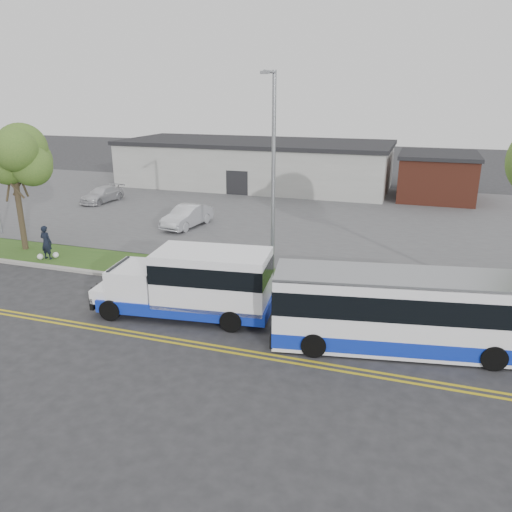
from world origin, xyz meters
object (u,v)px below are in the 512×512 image
(transit_bus, at_px, (417,312))
(parked_car_b, at_px, (102,195))
(tree_west, at_px, (12,161))
(parked_car_a, at_px, (187,216))
(pedestrian, at_px, (46,242))
(shuttle_bus, at_px, (196,281))
(streetlight_near, at_px, (273,174))

(transit_bus, relative_size, parked_car_b, 2.44)
(tree_west, relative_size, parked_car_b, 1.64)
(tree_west, bearing_deg, parked_car_a, 48.23)
(transit_bus, xyz_separation_m, parked_car_b, (-25.09, 17.48, -0.70))
(transit_bus, xyz_separation_m, pedestrian, (-19.15, 3.94, -0.38))
(transit_bus, relative_size, pedestrian, 5.56)
(parked_car_b, bearing_deg, pedestrian, -61.06)
(shuttle_bus, relative_size, parked_car_b, 1.78)
(tree_west, xyz_separation_m, shuttle_bus, (13.13, -4.92, -3.63))
(parked_car_a, bearing_deg, shuttle_bus, -54.71)
(pedestrian, distance_m, parked_car_a, 9.52)
(tree_west, height_order, shuttle_bus, tree_west)
(tree_west, xyz_separation_m, streetlight_near, (15.00, -0.47, 0.11))
(shuttle_bus, xyz_separation_m, transit_bus, (8.51, -0.09, -0.08))
(pedestrian, relative_size, parked_car_b, 0.44)
(pedestrian, xyz_separation_m, parked_car_b, (-5.94, 13.54, -0.31))
(tree_west, relative_size, shuttle_bus, 0.92)
(parked_car_b, bearing_deg, tree_west, -69.29)
(shuttle_bus, distance_m, parked_car_b, 24.04)
(transit_bus, bearing_deg, streetlight_near, 135.75)
(streetlight_near, height_order, parked_car_a, streetlight_near)
(tree_west, xyz_separation_m, parked_car_a, (6.68, 7.48, -4.30))
(tree_west, distance_m, streetlight_near, 15.01)
(streetlight_near, xyz_separation_m, shuttle_bus, (-1.87, -4.44, -3.74))
(tree_west, height_order, transit_bus, tree_west)
(shuttle_bus, xyz_separation_m, pedestrian, (-10.64, 3.85, -0.47))
(streetlight_near, xyz_separation_m, transit_bus, (6.64, -4.53, -3.83))
(tree_west, xyz_separation_m, pedestrian, (2.49, -1.06, -4.10))
(shuttle_bus, bearing_deg, pedestrian, 153.21)
(streetlight_near, bearing_deg, transit_bus, -34.28)
(parked_car_b, bearing_deg, transit_bus, -29.60)
(shuttle_bus, height_order, pedestrian, shuttle_bus)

